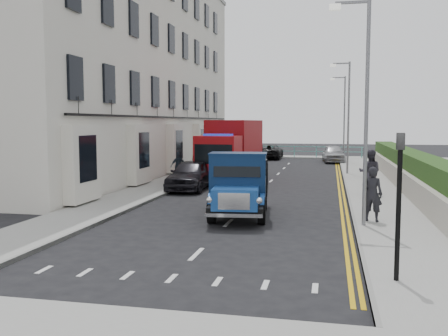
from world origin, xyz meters
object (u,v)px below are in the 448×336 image
(lamp_near, at_px, (363,99))
(pedestrian_east_near, at_px, (372,194))
(lamp_mid, at_px, (347,111))
(bedford_lorry, at_px, (238,189))
(lamp_far, at_px, (343,114))
(red_lorry, at_px, (232,149))
(parked_car_front, at_px, (191,175))

(lamp_near, height_order, pedestrian_east_near, lamp_near)
(pedestrian_east_near, bearing_deg, lamp_mid, -73.19)
(lamp_near, relative_size, bedford_lorry, 1.43)
(lamp_near, relative_size, lamp_far, 1.00)
(lamp_far, height_order, red_lorry, lamp_far)
(lamp_far, xyz_separation_m, parked_car_front, (-7.61, -18.42, -3.26))
(lamp_mid, height_order, bedford_lorry, lamp_mid)
(lamp_near, height_order, lamp_mid, same)
(lamp_near, distance_m, lamp_far, 26.00)
(red_lorry, bearing_deg, parked_car_front, -101.52)
(bedford_lorry, xyz_separation_m, red_lorry, (-2.44, 11.11, 0.78))
(pedestrian_east_near, bearing_deg, parked_car_front, -25.56)
(lamp_mid, bearing_deg, pedestrian_east_near, -88.48)
(lamp_near, xyz_separation_m, lamp_mid, (0.00, 16.00, 0.00))
(bedford_lorry, bearing_deg, red_lorry, 96.26)
(red_lorry, relative_size, parked_car_front, 1.54)
(lamp_far, distance_m, bedford_lorry, 25.77)
(red_lorry, height_order, parked_car_front, red_lorry)
(lamp_far, relative_size, bedford_lorry, 1.43)
(bedford_lorry, xyz_separation_m, parked_car_front, (-3.64, 6.87, -0.29))
(lamp_far, distance_m, red_lorry, 15.71)
(lamp_far, xyz_separation_m, bedford_lorry, (-3.97, -25.29, -2.96))
(parked_car_front, bearing_deg, lamp_mid, 47.12)
(lamp_mid, bearing_deg, bedford_lorry, -104.55)
(lamp_near, bearing_deg, lamp_mid, 90.00)
(lamp_mid, distance_m, lamp_far, 10.00)
(lamp_far, bearing_deg, bedford_lorry, -98.92)
(red_lorry, xyz_separation_m, parked_car_front, (-1.20, -4.23, -1.08))
(lamp_near, xyz_separation_m, parked_car_front, (-7.61, 7.58, -3.26))
(lamp_far, distance_m, parked_car_front, 20.19)
(parked_car_front, relative_size, pedestrian_east_near, 2.45)
(bedford_lorry, distance_m, pedestrian_east_near, 4.38)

